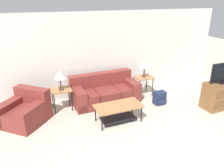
# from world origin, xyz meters

# --- Properties ---
(wall_back) EXTENTS (8.69, 0.06, 2.60)m
(wall_back) POSITION_xyz_m (0.00, 4.42, 1.30)
(wall_back) COLOR silver
(wall_back) RESTS_ON ground_plane
(couch) EXTENTS (2.00, 0.99, 0.82)m
(couch) POSITION_xyz_m (-0.04, 3.83, 0.29)
(couch) COLOR maroon
(couch) RESTS_ON ground_plane
(armchair) EXTENTS (1.41, 1.41, 0.80)m
(armchair) POSITION_xyz_m (-2.33, 3.50, 0.28)
(armchair) COLOR maroon
(armchair) RESTS_ON ground_plane
(coffee_table) EXTENTS (1.18, 0.59, 0.46)m
(coffee_table) POSITION_xyz_m (-0.16, 2.58, 0.34)
(coffee_table) COLOR #A87042
(coffee_table) RESTS_ON ground_plane
(side_table_left) EXTENTS (0.55, 0.45, 0.62)m
(side_table_left) POSITION_xyz_m (-1.35, 3.76, 0.55)
(side_table_left) COLOR #A87042
(side_table_left) RESTS_ON ground_plane
(side_table_right) EXTENTS (0.55, 0.45, 0.62)m
(side_table_right) POSITION_xyz_m (1.26, 3.76, 0.55)
(side_table_right) COLOR #A87042
(side_table_right) RESTS_ON ground_plane
(table_lamp_left) EXTENTS (0.32, 0.32, 0.54)m
(table_lamp_left) POSITION_xyz_m (-1.35, 3.76, 1.04)
(table_lamp_left) COLOR #472D1E
(table_lamp_left) RESTS_ON side_table_left
(table_lamp_right) EXTENTS (0.32, 0.32, 0.54)m
(table_lamp_right) POSITION_xyz_m (1.26, 3.76, 1.04)
(table_lamp_right) COLOR #472D1E
(table_lamp_right) RESTS_ON side_table_right
(tv_console) EXTENTS (0.94, 0.51, 0.77)m
(tv_console) POSITION_xyz_m (2.81, 2.16, 0.38)
(tv_console) COLOR brown
(tv_console) RESTS_ON ground_plane
(television) EXTENTS (0.90, 0.20, 0.58)m
(television) POSITION_xyz_m (2.81, 2.16, 1.08)
(television) COLOR black
(television) RESTS_ON tv_console
(backpack) EXTENTS (0.34, 0.31, 0.39)m
(backpack) POSITION_xyz_m (1.38, 3.01, 0.19)
(backpack) COLOR #1E2847
(backpack) RESTS_ON ground_plane
(picture_frame) EXTENTS (0.10, 0.04, 0.13)m
(picture_frame) POSITION_xyz_m (-1.36, 3.70, 0.69)
(picture_frame) COLOR #4C3828
(picture_frame) RESTS_ON side_table_left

